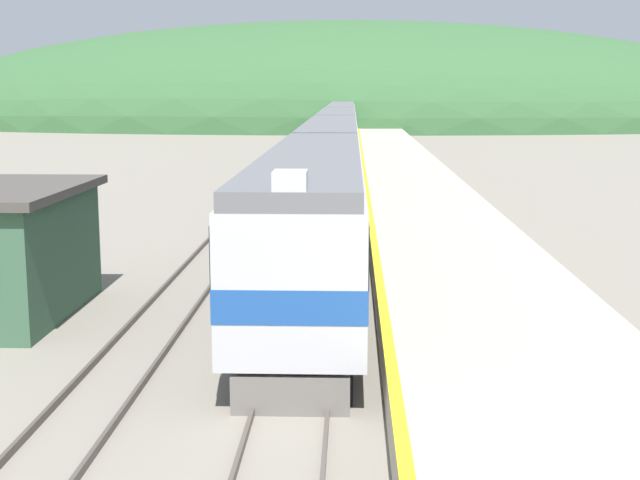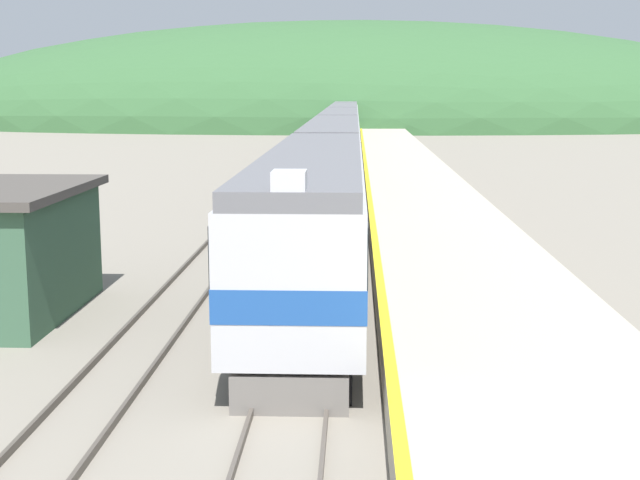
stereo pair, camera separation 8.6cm
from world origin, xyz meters
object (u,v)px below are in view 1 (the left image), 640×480
at_px(carriage_fourth, 341,123).
at_px(carriage_fifth, 343,116).
at_px(express_train_lead_car, 313,218).
at_px(carriage_second, 331,158).
at_px(carriage_third, 338,135).

distance_m(carriage_fourth, carriage_fifth, 23.31).
bearing_deg(express_train_lead_car, carriage_second, 90.00).
bearing_deg(carriage_third, carriage_fourth, 90.00).
relative_size(carriage_second, carriage_fourth, 1.00).
xyz_separation_m(express_train_lead_car, carriage_third, (0.00, 46.05, -0.01)).
xyz_separation_m(carriage_second, carriage_fifth, (0.00, 69.93, 0.00)).
height_order(express_train_lead_car, carriage_fifth, express_train_lead_car).
relative_size(express_train_lead_car, carriage_fifth, 0.93).
xyz_separation_m(carriage_second, carriage_third, (0.00, 23.31, 0.00)).
relative_size(carriage_second, carriage_fifth, 1.00).
bearing_deg(carriage_second, carriage_fifth, 90.00).
relative_size(express_train_lead_car, carriage_fourth, 0.93).
height_order(express_train_lead_car, carriage_third, express_train_lead_car).
bearing_deg(carriage_fourth, carriage_third, -90.00).
bearing_deg(carriage_third, carriage_second, -90.00).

